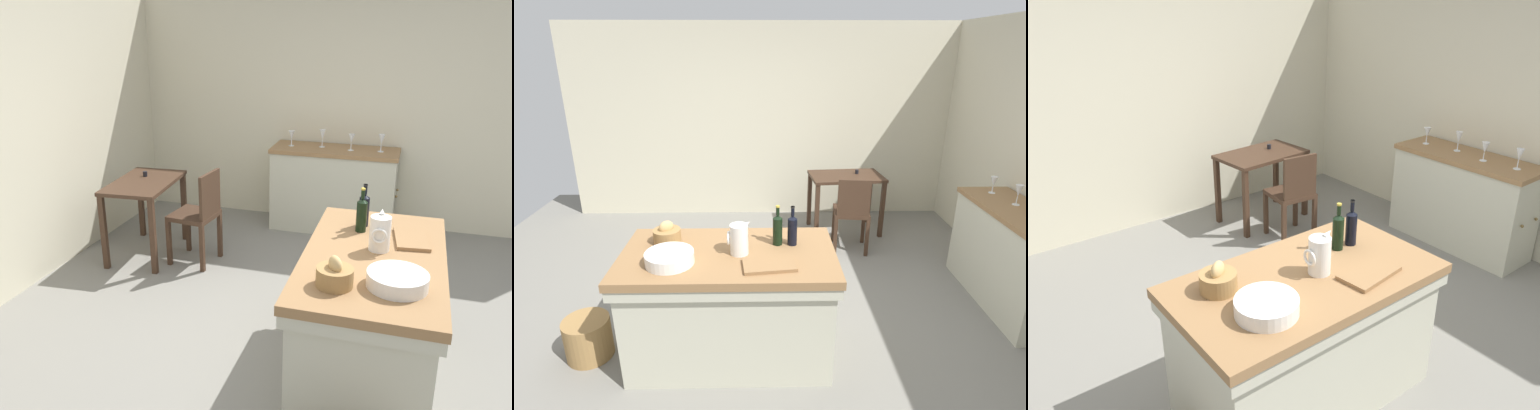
% 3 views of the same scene
% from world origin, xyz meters
% --- Properties ---
extents(ground_plane, '(6.76, 6.76, 0.00)m').
position_xyz_m(ground_plane, '(0.00, 0.00, 0.00)').
color(ground_plane, slate).
extents(wall_right, '(0.12, 5.20, 2.60)m').
position_xyz_m(wall_right, '(2.60, 0.00, 1.30)').
color(wall_right, beige).
rests_on(wall_right, ground).
extents(island_table, '(1.55, 0.86, 0.88)m').
position_xyz_m(island_table, '(-0.27, -0.44, 0.47)').
color(island_table, olive).
rests_on(island_table, ground).
extents(side_cabinet, '(0.52, 1.38, 0.92)m').
position_xyz_m(side_cabinet, '(2.26, 0.21, 0.46)').
color(side_cabinet, olive).
rests_on(side_cabinet, ground).
extents(writing_desk, '(0.94, 0.63, 0.81)m').
position_xyz_m(writing_desk, '(1.05, 1.87, 0.64)').
color(writing_desk, '#3D281C').
rests_on(writing_desk, ground).
extents(wooden_chair, '(0.44, 0.44, 0.92)m').
position_xyz_m(wooden_chair, '(1.02, 1.28, 0.50)').
color(wooden_chair, '#3D281C').
rests_on(wooden_chair, ground).
extents(pitcher, '(0.17, 0.13, 0.26)m').
position_xyz_m(pitcher, '(-0.19, -0.46, 0.99)').
color(pitcher, silver).
rests_on(pitcher, island_table).
extents(wash_bowl, '(0.33, 0.33, 0.08)m').
position_xyz_m(wash_bowl, '(-0.65, -0.60, 0.92)').
color(wash_bowl, silver).
rests_on(wash_bowl, island_table).
extents(bread_basket, '(0.21, 0.21, 0.18)m').
position_xyz_m(bread_basket, '(-0.74, -0.27, 0.94)').
color(bread_basket, olive).
rests_on(bread_basket, island_table).
extents(cutting_board, '(0.38, 0.25, 0.02)m').
position_xyz_m(cutting_board, '(0.03, -0.66, 0.89)').
color(cutting_board, olive).
rests_on(cutting_board, island_table).
extents(wine_bottle_dark, '(0.07, 0.07, 0.30)m').
position_xyz_m(wine_bottle_dark, '(0.20, -0.32, 1.00)').
color(wine_bottle_dark, black).
rests_on(wine_bottle_dark, island_table).
extents(wine_bottle_amber, '(0.07, 0.07, 0.31)m').
position_xyz_m(wine_bottle_amber, '(0.09, -0.32, 1.00)').
color(wine_bottle_amber, black).
rests_on(wine_bottle_amber, island_table).
extents(wine_glass_far_left, '(0.07, 0.07, 0.18)m').
position_xyz_m(wine_glass_far_left, '(2.26, -0.27, 1.05)').
color(wine_glass_far_left, white).
rests_on(wine_glass_far_left, side_cabinet).
extents(wine_glass_left, '(0.07, 0.07, 0.18)m').
position_xyz_m(wine_glass_left, '(2.23, 0.04, 1.04)').
color(wine_glass_left, white).
rests_on(wine_glass_left, side_cabinet).
extents(wine_glass_middle, '(0.07, 0.07, 0.19)m').
position_xyz_m(wine_glass_middle, '(2.30, 0.36, 1.05)').
color(wine_glass_middle, white).
rests_on(wine_glass_middle, side_cabinet).
extents(wine_glass_right, '(0.07, 0.07, 0.17)m').
position_xyz_m(wine_glass_right, '(2.25, 0.69, 1.04)').
color(wine_glass_right, white).
rests_on(wine_glass_right, side_cabinet).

